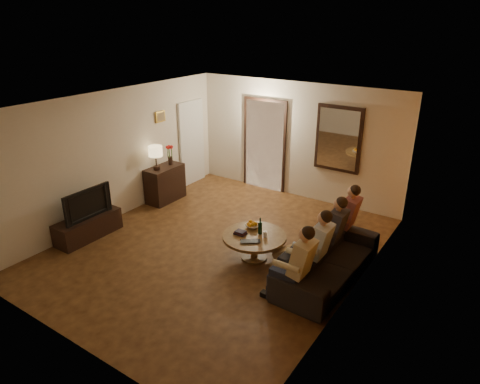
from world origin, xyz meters
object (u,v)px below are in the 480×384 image
Objects in this scene: tv at (85,203)px; bowl at (252,226)px; table_lamp at (156,158)px; person_b at (316,251)px; laptop at (250,243)px; dog at (288,255)px; dresser at (165,184)px; wine_bottle at (260,226)px; person_a at (298,269)px; coffee_table at (254,247)px; person_c at (331,235)px; sofa at (328,260)px; tv_stand at (88,227)px; person_d at (345,221)px.

tv is 3.13m from bowl.
table_lamp reaches higher than person_b.
laptop is (-1.08, -0.14, -0.14)m from person_b.
dresser is at bearing 145.72° from dog.
dresser is 0.90× the size of tv.
bowl is 0.84× the size of wine_bottle.
person_a and person_b have the same top height.
person_b is at bearing -12.71° from table_lamp.
dog is 0.51× the size of coffee_table.
person_c is 0.77m from dog.
wine_bottle is (-0.59, 0.09, 0.32)m from dog.
dresser is 1.66× the size of table_lamp.
tv_stand is at bearing 108.06° from sofa.
table_lamp is at bearing 124.20° from laptop.
person_d is at bearing 44.00° from dog.
person_d is at bearing 90.00° from person_b.
coffee_table is at bearing -138.17° from person_d.
person_d reaches higher than wine_bottle.
person_a is 2.14× the size of dog.
wine_bottle reaches higher than laptop.
person_a reaches higher than laptop.
person_a is at bearing -20.23° from table_lamp.
tv reaches higher than bowl.
sofa is (4.30, -0.87, -0.07)m from dresser.
dog is (-0.54, -0.45, -0.32)m from person_c.
coffee_table is at bearing -14.94° from table_lamp.
sofa is 2.06× the size of coffee_table.
person_d reaches higher than tv.
dresser is 2.95m from bowl.
bowl is at bearing 152.45° from wine_bottle.
person_a is at bearing -35.24° from bowl.
table_lamp is 4.50m from person_a.
tv_stand is 4.49m from person_c.
dresser is at bearing 161.23° from coffee_table.
sofa is at bearing -16.27° from laptop.
person_b is at bearing -6.86° from coffee_table.
bowl is at bearing 89.44° from sofa.
person_a is at bearing -36.65° from wine_bottle.
tv_stand is at bearing -90.00° from table_lamp.
tv is at bearing -152.90° from person_d.
bowl is at bearing 82.64° from laptop.
person_a is at bearing 4.73° from tv_stand.
tv is at bearing 0.00° from tv_stand.
sofa is 0.95m from person_d.
bowl is 0.57m from laptop.
tv is 4.30m from person_b.
coffee_table is 3.31× the size of laptop.
laptop is (-1.18, -0.44, 0.14)m from sofa.
table_lamp is 0.45× the size of person_c.
tv_stand is 1.06× the size of person_d.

